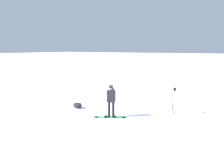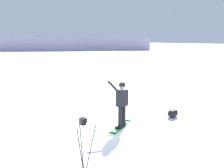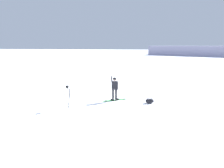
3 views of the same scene
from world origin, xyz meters
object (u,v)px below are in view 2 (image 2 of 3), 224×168
Objects in this scene: snowboard at (121,126)px; gear_bag_large at (173,113)px; camera_tripod at (84,136)px; snowboarder at (122,100)px.

snowboard is 2.54× the size of gear_bag_large.
gear_bag_large is at bearing 19.75° from camera_tripod.
snowboarder is at bearing 174.44° from gear_bag_large.
snowboarder is at bearing -103.35° from snowboard.
camera_tripod reaches higher than gear_bag_large.
gear_bag_large is at bearing -5.56° from snowboarder.
snowboard is at bearing 38.85° from camera_tripod.
snowboarder reaches higher than snowboard.
snowboard is at bearing 76.65° from snowboarder.
gear_bag_large is 5.54m from camera_tripod.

